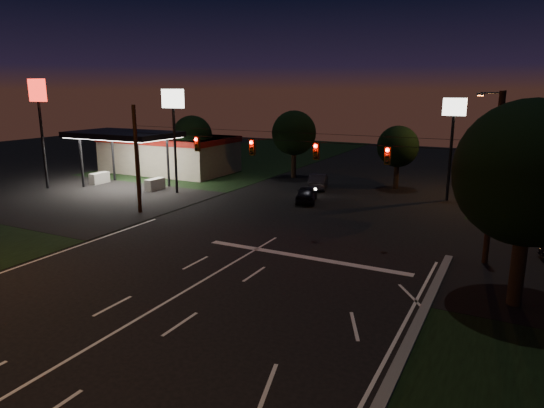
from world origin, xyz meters
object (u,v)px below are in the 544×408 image
Objects in this scene: tree_right_near at (530,175)px; car_oncoming_a at (306,194)px; car_oncoming_b at (318,181)px; utility_pole_right at (484,263)px.

tree_right_near reaches higher than car_oncoming_a.
car_oncoming_a is at bearing 138.69° from tree_right_near.
car_oncoming_a is at bearing 85.84° from car_oncoming_b.
car_oncoming_b is (-1.19, 5.61, 0.04)m from car_oncoming_a.
tree_right_near is at bearing -72.47° from utility_pole_right.
car_oncoming_b is at bearing 136.53° from utility_pole_right.
car_oncoming_a is (-14.25, 9.03, 0.67)m from utility_pole_right.
car_oncoming_b is at bearing -96.05° from car_oncoming_a.
tree_right_near is (1.53, -4.83, 5.68)m from utility_pole_right.
tree_right_near reaches higher than car_oncoming_b.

